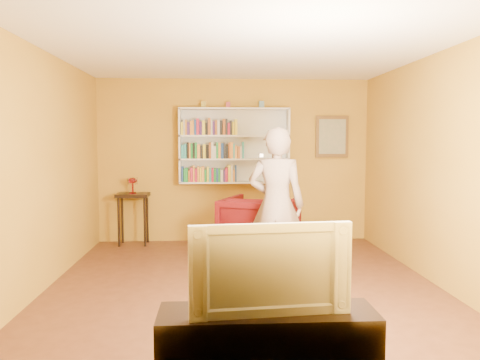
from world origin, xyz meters
name	(u,v)px	position (x,y,z in m)	size (l,w,h in m)	color
room_shell	(243,199)	(0.00, 0.00, 1.02)	(5.30, 5.80, 2.88)	#4C2918
bookshelf	(234,146)	(0.00, 2.41, 1.59)	(1.80, 0.29, 1.23)	silver
books_row_lower	(210,175)	(-0.41, 2.31, 1.13)	(0.89, 0.19, 0.27)	navy
books_row_middle	(213,151)	(-0.36, 2.31, 1.51)	(1.01, 0.19, 0.27)	teal
books_row_upper	(210,128)	(-0.40, 2.30, 1.89)	(0.90, 0.19, 0.27)	gold
ornament_left	(204,105)	(-0.50, 2.35, 2.27)	(0.08, 0.08, 0.10)	olive
ornament_centre	(228,105)	(-0.10, 2.35, 2.26)	(0.07, 0.07, 0.09)	#A53741
ornament_right	(261,105)	(0.44, 2.35, 2.27)	(0.08, 0.08, 0.11)	slate
framed_painting	(332,137)	(1.65, 2.46, 1.75)	(0.55, 0.05, 0.70)	#573C19
console_table	(133,202)	(-1.64, 2.25, 0.69)	(0.51, 0.39, 0.84)	black
ruby_lustre	(133,182)	(-1.64, 2.25, 1.02)	(0.16, 0.16, 0.25)	maroon
armchair	(260,228)	(0.31, 1.17, 0.45)	(0.97, 1.00, 0.91)	#3F040A
person	(276,205)	(0.40, 0.16, 0.92)	(0.67, 0.44, 1.84)	#7F6A5D
game_remote	(261,155)	(0.18, -0.15, 1.52)	(0.04, 0.15, 0.04)	white
tv_cabinet	(267,348)	(0.02, -2.25, 0.26)	(1.48, 0.44, 0.53)	black
television	(268,266)	(0.02, -2.25, 0.84)	(1.07, 0.14, 0.62)	black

